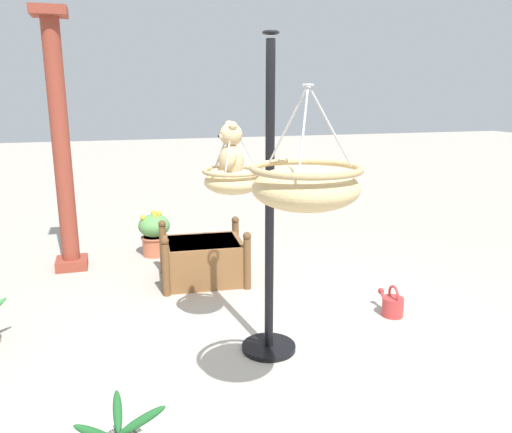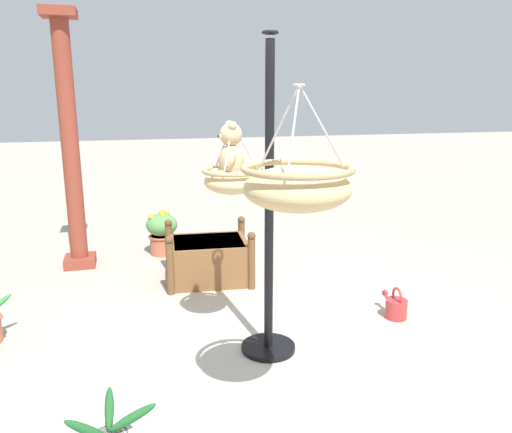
% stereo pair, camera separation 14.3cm
% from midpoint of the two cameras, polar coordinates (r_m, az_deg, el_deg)
% --- Properties ---
extents(ground_plane, '(40.00, 40.00, 0.00)m').
position_cam_midpoint_polar(ground_plane, '(4.34, 2.60, -14.21)').
color(ground_plane, '#A8A093').
extents(display_pole_central, '(0.44, 0.44, 2.47)m').
position_cam_midpoint_polar(display_pole_central, '(3.93, 2.52, -5.01)').
color(display_pole_central, black).
rests_on(display_pole_central, ground).
extents(hanging_basket_with_teddy, '(0.47, 0.47, 0.54)m').
position_cam_midpoint_polar(hanging_basket_with_teddy, '(3.85, -1.61, 4.25)').
color(hanging_basket_with_teddy, tan).
extents(teddy_bear, '(0.30, 0.26, 0.44)m').
position_cam_midpoint_polar(teddy_bear, '(3.82, -1.95, 7.08)').
color(teddy_bear, tan).
extents(hanging_basket_left_high, '(0.60, 0.60, 0.65)m').
position_cam_midpoint_polar(hanging_basket_left_high, '(2.65, 6.28, 3.54)').
color(hanging_basket_left_high, tan).
extents(hanging_basket_right_low, '(0.44, 0.44, 0.63)m').
position_cam_midpoint_polar(hanging_basket_right_low, '(5.00, -1.84, 4.13)').
color(hanging_basket_right_low, tan).
extents(greenhouse_pillar_right, '(0.38, 0.38, 2.95)m').
position_cam_midpoint_polar(greenhouse_pillar_right, '(6.17, -19.79, 7.29)').
color(greenhouse_pillar_right, brown).
rests_on(greenhouse_pillar_right, ground).
extents(wooden_planter_box, '(0.85, 0.99, 0.63)m').
position_cam_midpoint_polar(wooden_planter_box, '(5.62, -4.71, -4.78)').
color(wooden_planter_box, brown).
rests_on(wooden_planter_box, ground).
extents(potted_plant_tall_leafy, '(0.40, 0.40, 0.58)m').
position_cam_midpoint_polar(potted_plant_tall_leafy, '(6.58, -10.05, -1.75)').
color(potted_plant_tall_leafy, '#BC6042').
rests_on(potted_plant_tall_leafy, ground).
extents(watering_can, '(0.35, 0.20, 0.30)m').
position_cam_midpoint_polar(watering_can, '(4.93, 16.46, -9.90)').
color(watering_can, '#B23333').
rests_on(watering_can, ground).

